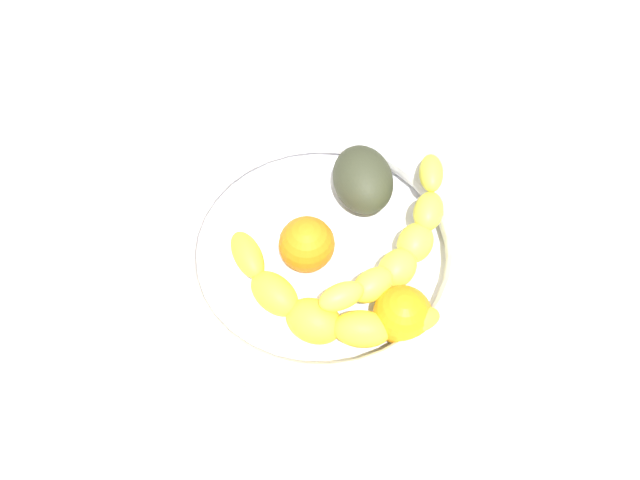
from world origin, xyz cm
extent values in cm
cube|color=#A19791|center=(0.00, 0.00, 1.50)|extent=(120.00, 120.00, 3.00)
cylinder|color=white|center=(0.00, 0.00, 3.81)|extent=(29.62, 29.62, 1.63)
torus|color=white|center=(0.00, 0.00, 6.38)|extent=(32.07, 32.07, 3.51)
ellipsoid|color=yellow|center=(-7.27, -0.24, 8.01)|extent=(3.70, 5.88, 2.73)
ellipsoid|color=yellow|center=(-5.67, -4.48, 7.37)|extent=(5.77, 6.47, 3.47)
ellipsoid|color=yellow|center=(-2.72, -7.92, 6.73)|extent=(6.89, 6.72, 4.20)
ellipsoid|color=yellow|center=(1.23, -10.14, 7.37)|extent=(6.31, 5.09, 3.47)
ellipsoid|color=yellow|center=(5.70, -10.88, 8.01)|extent=(5.49, 2.79, 2.73)
ellipsoid|color=yellow|center=(-0.09, -7.45, 9.51)|extent=(4.79, 3.15, 2.45)
ellipsoid|color=yellow|center=(3.32, -6.48, 8.31)|extent=(5.24, 4.44, 2.98)
ellipsoid|color=yellow|center=(6.44, -4.79, 7.11)|extent=(5.65, 5.42, 3.51)
ellipsoid|color=yellow|center=(9.12, -2.47, 7.11)|extent=(5.60, 5.65, 3.51)
ellipsoid|color=yellow|center=(11.23, 0.39, 8.31)|extent=(4.81, 5.34, 2.98)
ellipsoid|color=yellow|center=(12.66, 3.64, 9.51)|extent=(3.68, 4.98, 2.45)
sphere|color=orange|center=(5.25, -9.80, 7.42)|extent=(5.60, 5.60, 5.60)
sphere|color=orange|center=(-1.35, -0.48, 7.43)|extent=(5.60, 5.60, 5.60)
ellipsoid|color=#373C28|center=(6.33, 6.21, 7.33)|extent=(6.63, 8.47, 5.41)
camera|label=1|loc=(-9.60, -35.36, 66.48)|focal=39.56mm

